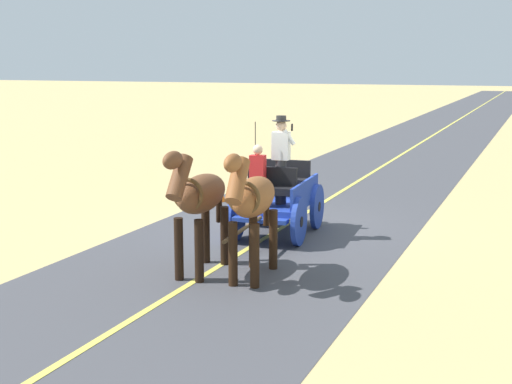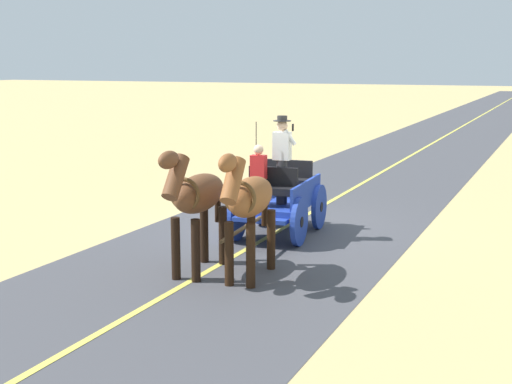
% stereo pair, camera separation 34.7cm
% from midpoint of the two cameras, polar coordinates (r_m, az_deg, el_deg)
% --- Properties ---
extents(ground_plane, '(200.00, 200.00, 0.00)m').
position_cam_midpoint_polar(ground_plane, '(15.30, 1.47, -2.93)').
color(ground_plane, tan).
extents(road_surface, '(5.65, 160.00, 0.01)m').
position_cam_midpoint_polar(road_surface, '(15.30, 1.47, -2.91)').
color(road_surface, '#424247').
rests_on(road_surface, ground).
extents(road_centre_stripe, '(0.12, 160.00, 0.00)m').
position_cam_midpoint_polar(road_centre_stripe, '(15.30, 1.47, -2.89)').
color(road_centre_stripe, '#DBCC4C').
rests_on(road_centre_stripe, road_surface).
extents(horse_drawn_carriage, '(1.59, 4.52, 2.50)m').
position_cam_midpoint_polar(horse_drawn_carriage, '(14.51, 1.04, -0.37)').
color(horse_drawn_carriage, '#1E3899').
rests_on(horse_drawn_carriage, ground).
extents(horse_near_side, '(0.71, 2.14, 2.21)m').
position_cam_midpoint_polar(horse_near_side, '(11.45, -1.21, -0.71)').
color(horse_near_side, brown).
rests_on(horse_near_side, ground).
extents(horse_off_side, '(0.64, 2.13, 2.21)m').
position_cam_midpoint_polar(horse_off_side, '(11.78, -5.47, -0.43)').
color(horse_off_side, brown).
rests_on(horse_off_side, ground).
extents(traffic_cone, '(0.32, 0.32, 0.50)m').
position_cam_midpoint_polar(traffic_cone, '(18.18, -3.53, 0.00)').
color(traffic_cone, orange).
rests_on(traffic_cone, ground).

